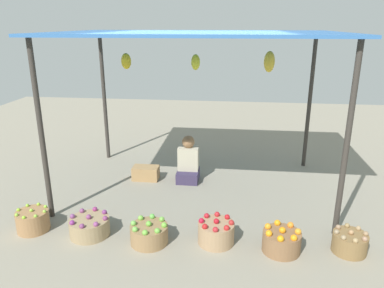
{
  "coord_description": "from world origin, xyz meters",
  "views": [
    {
      "loc": [
        0.57,
        -5.46,
        2.55
      ],
      "look_at": [
        0.0,
        -0.64,
        0.95
      ],
      "focal_mm": 34.33,
      "sensor_mm": 36.0,
      "label": 1
    }
  ],
  "objects": [
    {
      "name": "basket_purple_onions",
      "position": [
        -1.19,
        -1.57,
        0.12
      ],
      "size": [
        0.5,
        0.5,
        0.28
      ],
      "color": "#9B835E",
      "rests_on": "ground"
    },
    {
      "name": "basket_green_apples",
      "position": [
        -0.4,
        -1.66,
        0.12
      ],
      "size": [
        0.46,
        0.46,
        0.29
      ],
      "color": "#93724B",
      "rests_on": "ground"
    },
    {
      "name": "wooden_crate_near_vendor",
      "position": [
        -0.9,
        0.21,
        0.11
      ],
      "size": [
        0.44,
        0.26,
        0.23
      ],
      "primitive_type": "cube",
      "color": "#A47E4F",
      "rests_on": "ground"
    },
    {
      "name": "basket_oranges",
      "position": [
        1.17,
        -1.65,
        0.13
      ],
      "size": [
        0.45,
        0.45,
        0.31
      ],
      "color": "brown",
      "rests_on": "ground"
    },
    {
      "name": "basket_red_apples",
      "position": [
        0.4,
        -1.56,
        0.14
      ],
      "size": [
        0.44,
        0.44,
        0.33
      ],
      "color": "tan",
      "rests_on": "ground"
    },
    {
      "name": "ground_plane",
      "position": [
        0.0,
        0.0,
        0.0
      ],
      "size": [
        14.0,
        14.0,
        0.0
      ],
      "primitive_type": "plane",
      "color": "gray"
    },
    {
      "name": "market_stall_structure",
      "position": [
        0.01,
        0.01,
        2.28
      ],
      "size": [
        4.09,
        2.67,
        2.43
      ],
      "color": "#38332D",
      "rests_on": "ground"
    },
    {
      "name": "basket_limes",
      "position": [
        -1.96,
        -1.55,
        0.13
      ],
      "size": [
        0.41,
        0.41,
        0.3
      ],
      "color": "#9D734A",
      "rests_on": "ground"
    },
    {
      "name": "basket_potatoes",
      "position": [
        1.96,
        -1.57,
        0.12
      ],
      "size": [
        0.4,
        0.4,
        0.29
      ],
      "color": "olive",
      "rests_on": "ground"
    },
    {
      "name": "vendor_person",
      "position": [
        -0.17,
        0.28,
        0.3
      ],
      "size": [
        0.36,
        0.44,
        0.78
      ],
      "color": "#372D4B",
      "rests_on": "ground"
    }
  ]
}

